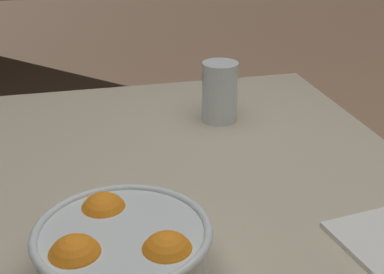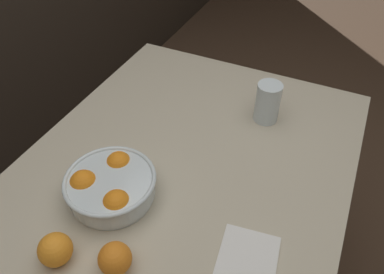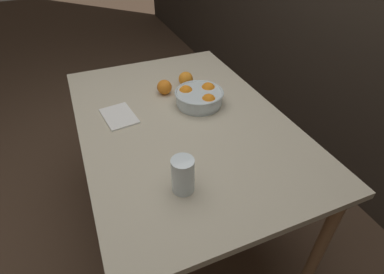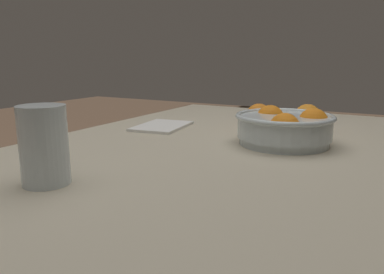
{
  "view_description": "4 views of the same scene",
  "coord_description": "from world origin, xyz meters",
  "views": [
    {
      "loc": [
        -0.67,
        0.17,
        1.2
      ],
      "look_at": [
        0.2,
        -0.04,
        0.78
      ],
      "focal_mm": 50.0,
      "sensor_mm": 36.0,
      "label": 1
    },
    {
      "loc": [
        -0.56,
        -0.33,
        1.52
      ],
      "look_at": [
        0.15,
        -0.0,
        0.78
      ],
      "focal_mm": 35.0,
      "sensor_mm": 36.0,
      "label": 2
    },
    {
      "loc": [
        1.07,
        -0.4,
        1.51
      ],
      "look_at": [
        0.2,
        -0.03,
        0.76
      ],
      "focal_mm": 28.0,
      "sensor_mm": 36.0,
      "label": 3
    },
    {
      "loc": [
        0.82,
        0.36,
        0.93
      ],
      "look_at": [
        0.17,
        0.0,
        0.77
      ],
      "focal_mm": 35.0,
      "sensor_mm": 36.0,
      "label": 4
    }
  ],
  "objects": [
    {
      "name": "juice_glass",
      "position": [
        0.4,
        -0.15,
        0.78
      ],
      "size": [
        0.08,
        0.08,
        0.13
      ],
      "color": "#F4A314",
      "rests_on": "dining_table"
    },
    {
      "name": "napkin",
      "position": [
        -0.13,
        -0.27,
        0.72
      ],
      "size": [
        0.21,
        0.16,
        0.01
      ],
      "primitive_type": "cube",
      "rotation": [
        0.0,
        0.0,
        0.13
      ],
      "color": "white",
      "rests_on": "dining_table"
    },
    {
      "name": "dining_table",
      "position": [
        0.0,
        0.0,
        0.65
      ],
      "size": [
        1.36,
        0.92,
        0.72
      ],
      "color": "#B7AD93",
      "rests_on": "ground_plane"
    },
    {
      "name": "orange_loose_near_bowl",
      "position": [
        -0.29,
        0.13,
        0.76
      ],
      "size": [
        0.08,
        0.08,
        0.08
      ],
      "primitive_type": "sphere",
      "color": "orange",
      "rests_on": "dining_table"
    },
    {
      "name": "orange_loose_front",
      "position": [
        -0.25,
        0.0,
        0.75
      ],
      "size": [
        0.08,
        0.08,
        0.08
      ],
      "primitive_type": "sphere",
      "color": "orange",
      "rests_on": "dining_table"
    },
    {
      "name": "fruit_bowl",
      "position": [
        -0.08,
        0.12,
        0.76
      ],
      "size": [
        0.24,
        0.24,
        0.09
      ],
      "color": "silver",
      "rests_on": "dining_table"
    }
  ]
}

